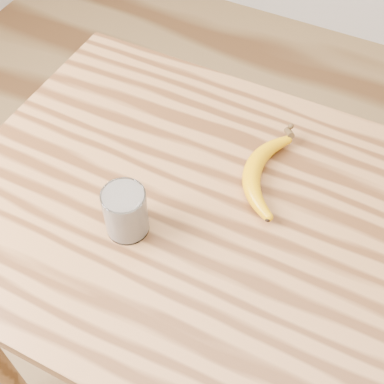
% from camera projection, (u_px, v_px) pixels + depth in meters
% --- Properties ---
extents(room, '(4.04, 4.04, 2.70)m').
position_uv_depth(room, '(268.00, 31.00, 0.69)').
color(room, olive).
rests_on(room, ground).
extents(table, '(1.20, 0.80, 0.90)m').
position_uv_depth(table, '(238.00, 260.00, 1.15)').
color(table, '#A46E3C').
rests_on(table, ground).
extents(smoothie_glass, '(0.08, 0.08, 0.11)m').
position_uv_depth(smoothie_glass, '(126.00, 212.00, 1.00)').
color(smoothie_glass, white).
rests_on(smoothie_glass, table).
extents(banana, '(0.17, 0.33, 0.04)m').
position_uv_depth(banana, '(252.00, 171.00, 1.11)').
color(banana, '#E39C03').
rests_on(banana, table).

